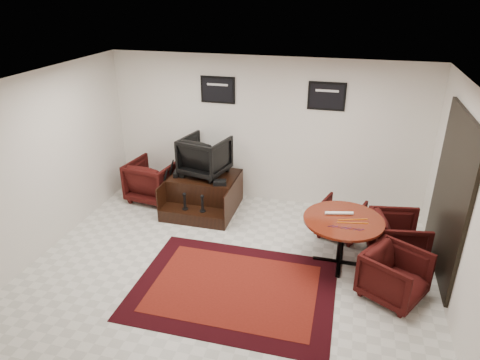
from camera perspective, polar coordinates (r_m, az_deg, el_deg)
name	(u,v)px	position (r m, az deg, el deg)	size (l,w,h in m)	color
ground	(229,270)	(6.60, -1.49, -11.95)	(6.00, 6.00, 0.00)	silver
room_shell	(259,160)	(5.74, 2.58, 2.64)	(6.02, 5.02, 2.81)	silver
area_rug	(234,288)	(6.26, -0.79, -14.19)	(2.80, 2.10, 0.01)	black
shine_podium	(204,193)	(8.19, -4.83, -1.80)	(1.26, 1.30, 0.65)	black
shine_chair	(205,154)	(8.01, -4.70, 3.47)	(0.79, 0.74, 0.81)	black
shoes_pair	(180,173)	(8.12, -8.05, 0.86)	(0.26, 0.28, 0.09)	black
polish_kit	(220,183)	(7.69, -2.72, -0.34)	(0.24, 0.16, 0.08)	black
umbrella_black	(162,187)	(8.26, -10.30, -0.96)	(0.31, 0.12, 0.84)	black
umbrella_hooked	(168,180)	(8.43, -9.60, 0.00)	(0.35, 0.13, 0.94)	black
armchair_side	(153,178)	(8.62, -11.52, 0.21)	(0.86, 0.81, 0.89)	black
meeting_table	(343,224)	(6.57, 13.57, -5.78)	(1.18, 1.18, 0.77)	#4E100B
table_chair_back	(341,217)	(7.46, 13.33, -4.84)	(0.67, 0.63, 0.69)	black
table_chair_window	(398,235)	(7.08, 20.31, -6.95)	(0.78, 0.73, 0.81)	black
table_chair_corner	(395,273)	(6.25, 19.97, -11.61)	(0.75, 0.70, 0.77)	black
paper_roll	(339,213)	(6.62, 13.07, -4.32)	(0.05, 0.05, 0.42)	white
table_clutter	(351,223)	(6.43, 14.55, -5.57)	(0.57, 0.38, 0.01)	orange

